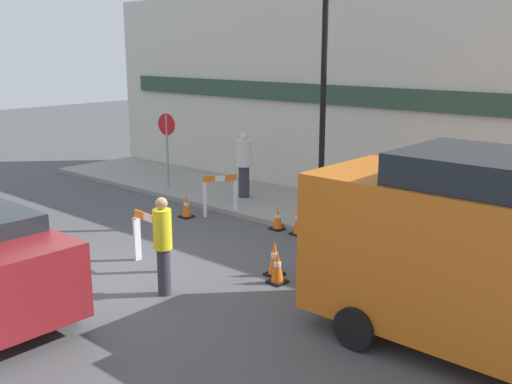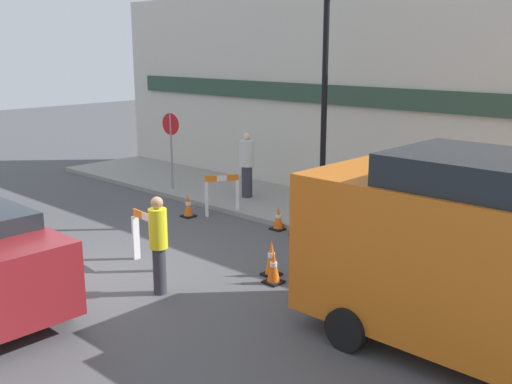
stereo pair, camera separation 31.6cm
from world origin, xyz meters
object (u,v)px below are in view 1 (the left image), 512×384
object	(u,v)px
stop_sign	(167,139)
person_pedestrian	(244,163)
streetlamp_post	(324,70)
person_worker	(163,242)

from	to	relation	value
stop_sign	person_pedestrian	bearing A→B (deg)	-169.25
streetlamp_post	person_worker	xyz separation A→B (m)	(0.43, -4.98, -2.61)
streetlamp_post	person_pedestrian	world-z (taller)	streetlamp_post
streetlamp_post	stop_sign	distance (m)	5.37
streetlamp_post	person_pedestrian	distance (m)	3.74
streetlamp_post	stop_sign	world-z (taller)	streetlamp_post
person_pedestrian	stop_sign	bearing A→B (deg)	25.50
streetlamp_post	person_worker	world-z (taller)	streetlamp_post
person_pedestrian	streetlamp_post	bearing A→B (deg)	178.83
person_worker	person_pedestrian	size ratio (longest dim) A/B	0.97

